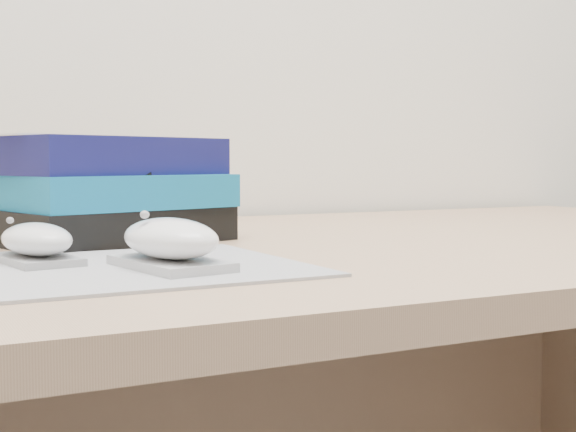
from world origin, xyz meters
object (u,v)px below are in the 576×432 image
mouse_rear (37,243)px  mouse_front (170,243)px  pouch (85,199)px  book_stack (104,190)px  desk (268,423)px

mouse_rear → mouse_front: size_ratio=0.84×
mouse_front → pouch: bearing=95.3°
mouse_rear → pouch: 0.16m
mouse_front → book_stack: (0.01, 0.28, 0.03)m
desk → pouch: size_ratio=12.23×
mouse_front → pouch: (-0.02, 0.22, 0.03)m
mouse_front → book_stack: size_ratio=0.44×
mouse_front → pouch: size_ratio=0.97×
pouch → mouse_rear: bearing=-118.6°
mouse_rear → pouch: bearing=61.4°
mouse_front → pouch: 0.22m
mouse_rear → mouse_front: bearing=-42.1°
book_stack → mouse_rear: bearing=-119.6°
mouse_rear → mouse_front: mouse_front is taller
book_stack → pouch: bearing=-122.2°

